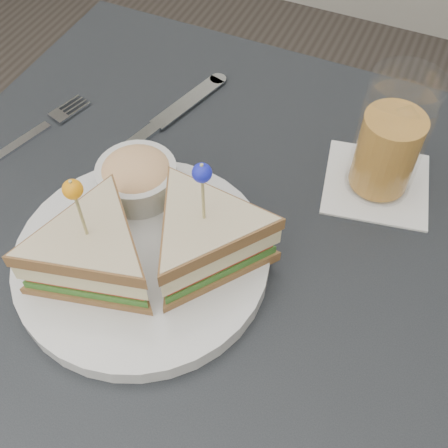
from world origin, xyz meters
TOP-DOWN VIEW (x-y plane):
  - ground_plane at (0.00, 0.00)m, footprint 3.50×3.50m
  - table at (0.00, 0.00)m, footprint 0.80×0.80m
  - plate_meal at (-0.06, -0.04)m, footprint 0.35×0.35m
  - cutlery_fork at (-0.30, 0.08)m, footprint 0.07×0.19m
  - cutlery_knife at (-0.16, 0.17)m, footprint 0.09×0.24m
  - drink_set at (0.14, 0.18)m, footprint 0.15×0.15m

SIDE VIEW (x-z plane):
  - ground_plane at x=0.00m, z-range 0.00..0.00m
  - table at x=0.00m, z-range 0.30..1.05m
  - cutlery_fork at x=-0.30m, z-range 0.75..0.76m
  - cutlery_knife at x=-0.16m, z-range 0.75..0.76m
  - plate_meal at x=-0.06m, z-range 0.71..0.88m
  - drink_set at x=0.14m, z-range 0.74..0.90m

